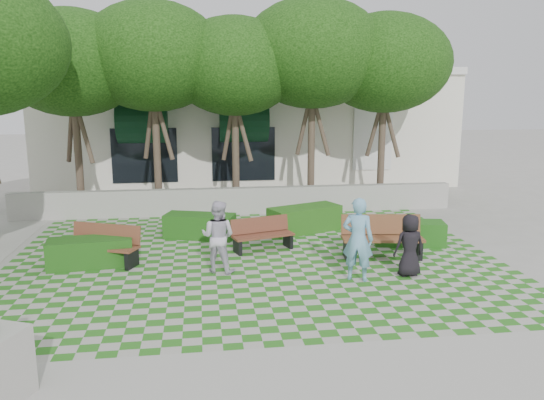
{
  "coord_description": "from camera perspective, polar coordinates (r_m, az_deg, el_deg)",
  "views": [
    {
      "loc": [
        -1.29,
        -11.58,
        4.07
      ],
      "look_at": [
        0.5,
        1.5,
        1.4
      ],
      "focal_mm": 35.0,
      "sensor_mm": 36.0,
      "label": 1
    }
  ],
  "objects": [
    {
      "name": "hedge_east",
      "position": [
        14.94,
        14.53,
        -3.46
      ],
      "size": [
        1.97,
        1.11,
        0.65
      ],
      "primitive_type": "cube",
      "rotation": [
        0.0,
        0.0,
        -0.21
      ],
      "color": "#1B5115",
      "rests_on": "ground"
    },
    {
      "name": "sidewalk_south",
      "position": [
        8.09,
        2.58,
        -18.71
      ],
      "size": [
        16.0,
        2.0,
        0.01
      ],
      "primitive_type": "cube",
      "color": "#9E9B93",
      "rests_on": "ground"
    },
    {
      "name": "person_blue",
      "position": [
        11.76,
        9.22,
        -4.2
      ],
      "size": [
        0.8,
        0.69,
        1.86
      ],
      "primitive_type": "imported",
      "rotation": [
        0.0,
        0.0,
        2.71
      ],
      "color": "#6FA8CA",
      "rests_on": "ground"
    },
    {
      "name": "bench_east",
      "position": [
        13.62,
        11.74,
        -3.97
      ],
      "size": [
        2.08,
        0.92,
        1.06
      ],
      "rotation": [
        0.0,
        0.0,
        -0.13
      ],
      "color": "brown",
      "rests_on": "ground"
    },
    {
      "name": "tree_row",
      "position": [
        17.58,
        -9.98,
        14.88
      ],
      "size": [
        17.7,
        13.4,
        7.41
      ],
      "color": "#47382B",
      "rests_on": "ground"
    },
    {
      "name": "retaining_wall",
      "position": [
        18.19,
        -3.57,
        -0.07
      ],
      "size": [
        15.0,
        0.36,
        0.9
      ],
      "primitive_type": "cube",
      "color": "#9E9B93",
      "rests_on": "ground"
    },
    {
      "name": "bench_west",
      "position": [
        13.45,
        -17.74,
        -4.69
      ],
      "size": [
        1.91,
        1.28,
        0.96
      ],
      "rotation": [
        0.0,
        0.0,
        -0.41
      ],
      "color": "brown",
      "rests_on": "ground"
    },
    {
      "name": "hedge_west",
      "position": [
        13.42,
        -18.93,
        -5.35
      ],
      "size": [
        2.02,
        1.0,
        0.68
      ],
      "primitive_type": "cube",
      "rotation": [
        0.0,
        0.0,
        0.12
      ],
      "color": "#194713",
      "rests_on": "ground"
    },
    {
      "name": "person_white",
      "position": [
        12.25,
        -5.83,
        -3.92
      ],
      "size": [
        1.0,
        0.91,
        1.68
      ],
      "primitive_type": "imported",
      "rotation": [
        0.0,
        0.0,
        2.73
      ],
      "color": "silver",
      "rests_on": "ground"
    },
    {
      "name": "bench_mid",
      "position": [
        13.97,
        -1.05,
        -3.76
      ],
      "size": [
        1.71,
        0.98,
        0.85
      ],
      "rotation": [
        0.0,
        0.0,
        0.29
      ],
      "color": "#5A2E1F",
      "rests_on": "ground"
    },
    {
      "name": "person_dark",
      "position": [
        12.33,
        14.58,
        -4.74
      ],
      "size": [
        0.74,
        0.53,
        1.43
      ],
      "primitive_type": "imported",
      "rotation": [
        0.0,
        0.0,
        3.26
      ],
      "color": "black",
      "rests_on": "ground"
    },
    {
      "name": "hedge_midleft",
      "position": [
        15.28,
        -7.77,
        -2.79
      ],
      "size": [
        2.11,
        1.35,
        0.69
      ],
      "primitive_type": "cube",
      "rotation": [
        0.0,
        0.0,
        -0.31
      ],
      "color": "#1A4C14",
      "rests_on": "ground"
    },
    {
      "name": "building",
      "position": [
        25.8,
        -2.86,
        7.96
      ],
      "size": [
        18.0,
        8.92,
        5.15
      ],
      "color": "white",
      "rests_on": "ground"
    },
    {
      "name": "ground",
      "position": [
        12.34,
        -1.37,
        -7.82
      ],
      "size": [
        90.0,
        90.0,
        0.0
      ],
      "primitive_type": "plane",
      "color": "gray",
      "rests_on": "ground"
    },
    {
      "name": "lawn",
      "position": [
        13.28,
        -1.86,
        -6.39
      ],
      "size": [
        12.0,
        12.0,
        0.0
      ],
      "primitive_type": "plane",
      "color": "#2B721E",
      "rests_on": "ground"
    },
    {
      "name": "hedge_midright",
      "position": [
        15.86,
        3.54,
        -2.05
      ],
      "size": [
        2.33,
        1.63,
        0.76
      ],
      "primitive_type": "cube",
      "rotation": [
        0.0,
        0.0,
        0.4
      ],
      "color": "#205316",
      "rests_on": "ground"
    }
  ]
}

